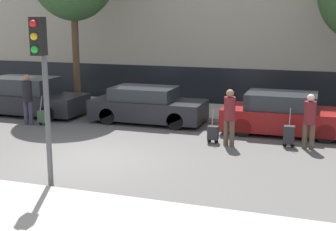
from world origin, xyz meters
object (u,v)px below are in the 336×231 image
at_px(traffic_light, 42,69).
at_px(trolley_right, 289,135).
at_px(pedestrian_left, 27,96).
at_px(trolley_center, 213,133).
at_px(trolley_left, 43,116).
at_px(pedestrian_right, 310,118).
at_px(parked_car_0, 28,97).
at_px(pedestrian_center, 230,114).
at_px(parked_car_2, 285,115).
at_px(parked_car_1, 147,106).

bearing_deg(traffic_light, trolley_right, 47.11).
distance_m(pedestrian_left, trolley_center, 6.90).
height_order(trolley_left, pedestrian_right, pedestrian_right).
relative_size(pedestrian_left, trolley_left, 1.69).
distance_m(parked_car_0, pedestrian_center, 8.71).
xyz_separation_m(pedestrian_left, pedestrian_center, (7.38, -0.53, -0.06)).
xyz_separation_m(trolley_center, traffic_light, (-2.64, -4.98, 2.38)).
xyz_separation_m(parked_car_2, pedestrian_right, (0.83, -1.67, 0.28)).
xyz_separation_m(parked_car_0, parked_car_2, (9.90, 0.03, -0.04)).
distance_m(parked_car_2, pedestrian_left, 8.95).
bearing_deg(parked_car_1, trolley_left, -154.36).
bearing_deg(traffic_light, pedestrian_center, 56.71).
bearing_deg(trolley_right, parked_car_0, 170.96).
relative_size(parked_car_1, pedestrian_center, 2.40).
distance_m(parked_car_2, trolley_left, 8.40).
bearing_deg(pedestrian_left, trolley_left, 179.93).
relative_size(parked_car_2, pedestrian_right, 2.51).
xyz_separation_m(parked_car_0, parked_car_1, (5.01, 0.17, -0.06)).
bearing_deg(traffic_light, trolley_left, 124.14).
xyz_separation_m(pedestrian_center, trolley_center, (-0.53, 0.16, -0.65)).
distance_m(parked_car_0, parked_car_1, 5.01).
bearing_deg(parked_car_2, pedestrian_left, -170.04).
distance_m(pedestrian_left, trolley_right, 9.12).
bearing_deg(parked_car_2, pedestrian_center, -124.52).
bearing_deg(parked_car_0, parked_car_2, 0.15).
bearing_deg(pedestrian_right, parked_car_0, 173.69).
bearing_deg(pedestrian_right, pedestrian_left, -178.33).
relative_size(parked_car_1, trolley_left, 3.84).
height_order(trolley_left, pedestrian_center, pedestrian_center).
distance_m(trolley_left, pedestrian_center, 6.89).
relative_size(parked_car_0, pedestrian_left, 2.49).
xyz_separation_m(parked_car_0, pedestrian_left, (1.08, -1.52, 0.35)).
height_order(pedestrian_left, trolley_right, pedestrian_left).
height_order(trolley_left, trolley_right, trolley_right).
bearing_deg(parked_car_2, trolley_center, -135.55).
relative_size(trolley_center, pedestrian_right, 0.66).
height_order(pedestrian_left, trolley_left, pedestrian_left).
relative_size(parked_car_2, pedestrian_center, 2.39).
bearing_deg(trolley_right, traffic_light, -132.89).
relative_size(parked_car_1, pedestrian_right, 2.53).
bearing_deg(parked_car_1, traffic_light, -87.59).
relative_size(pedestrian_center, pedestrian_right, 1.05).
relative_size(parked_car_0, pedestrian_right, 2.77).
relative_size(trolley_center, traffic_light, 0.28).
bearing_deg(trolley_right, pedestrian_right, -2.33).
distance_m(parked_car_1, pedestrian_right, 6.01).
relative_size(parked_car_0, trolley_center, 4.21).
xyz_separation_m(parked_car_0, trolley_right, (10.18, -1.62, -0.30)).
bearing_deg(trolley_left, parked_car_2, 10.16).
distance_m(parked_car_2, trolley_center, 2.76).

